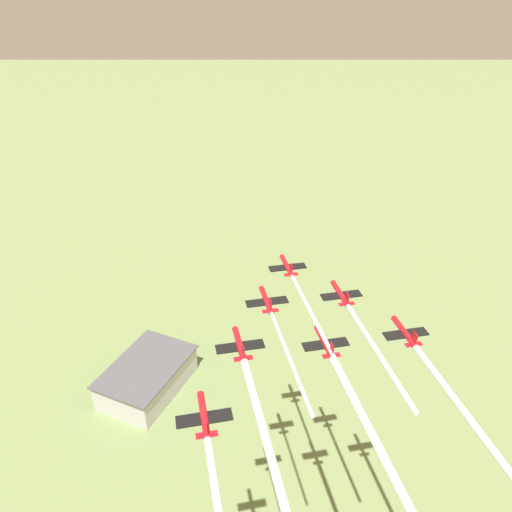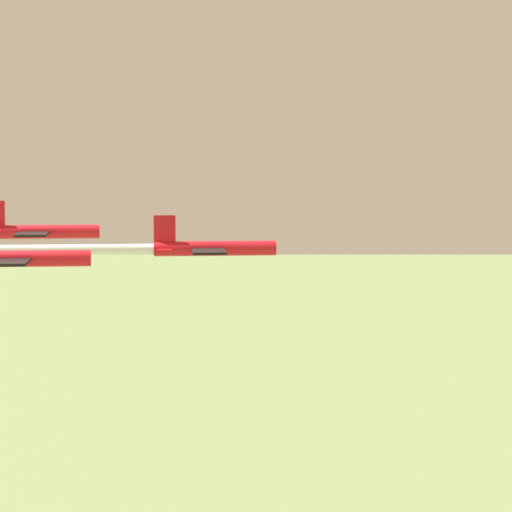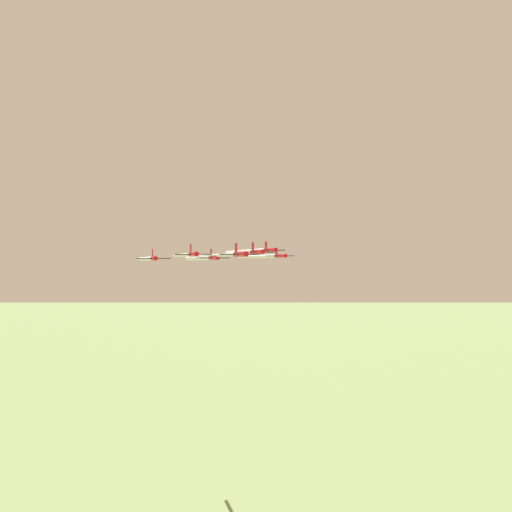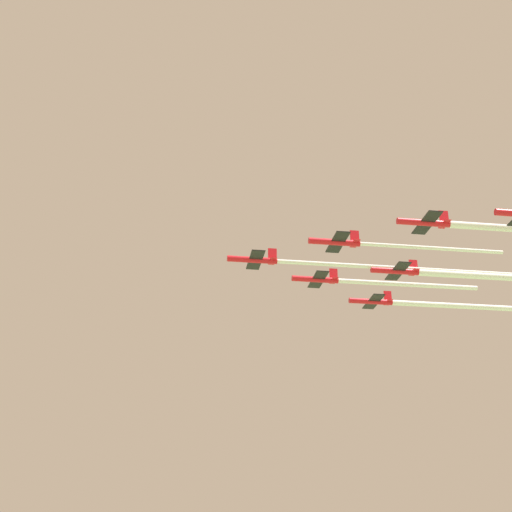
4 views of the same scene
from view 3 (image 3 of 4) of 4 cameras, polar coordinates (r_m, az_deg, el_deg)
name	(u,v)px [view 3 (image 3 of 4)]	position (r m, az deg, el deg)	size (l,w,h in m)	color
jet_0	(240,254)	(118.31, -1.84, 0.22)	(9.29, 9.14, 3.38)	red
jet_1	(257,252)	(134.93, 0.08, 0.48)	(9.29, 9.14, 3.38)	red
jet_2	(193,254)	(130.87, -7.21, 0.21)	(9.29, 9.14, 3.38)	red
jet_3	(270,250)	(151.67, 1.58, 0.70)	(9.29, 9.14, 3.38)	red
jet_4	(214,258)	(147.02, -4.85, -0.19)	(9.29, 9.14, 3.38)	red
jet_5	(154,258)	(144.36, -11.61, -0.25)	(9.29, 9.14, 3.38)	red
jet_6	(280,256)	(168.45, 2.78, 0.03)	(9.29, 9.14, 3.38)	red
smoke_trail_0	(212,256)	(148.87, -5.01, 0.05)	(43.74, 32.39, 0.84)	white
smoke_trail_1	(238,253)	(153.41, -2.03, 0.34)	(23.99, 17.87, 0.73)	white
smoke_trail_2	(181,255)	(150.95, -8.53, 0.10)	(25.94, 19.39, 0.99)	white
smoke_trail_3	(243,252)	(180.34, -1.46, 0.49)	(41.71, 31.10, 1.37)	white
smoke_trail_4	(197,258)	(173.45, -6.73, -0.26)	(36.83, 27.53, 1.40)	white
smoke_trail_5	(145,259)	(175.53, -12.58, -0.31)	(43.73, 32.53, 1.22)	white
smoke_trail_6	(255,257)	(195.68, -0.07, -0.06)	(39.49, 29.40, 1.16)	white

